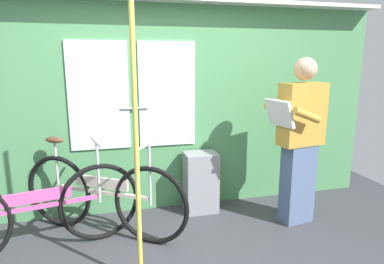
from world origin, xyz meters
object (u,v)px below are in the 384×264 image
(bicycle_leaning_behind, at_px, (35,212))
(trash_bin_by_wall, at_px, (201,182))
(bicycle_near_door, at_px, (102,196))
(passenger_reading_newspaper, at_px, (300,138))
(handrail_pole, at_px, (136,139))

(bicycle_leaning_behind, relative_size, trash_bin_by_wall, 2.67)
(bicycle_near_door, height_order, trash_bin_by_wall, bicycle_near_door)
(bicycle_leaning_behind, height_order, passenger_reading_newspaper, passenger_reading_newspaper)
(bicycle_near_door, relative_size, trash_bin_by_wall, 2.24)
(trash_bin_by_wall, bearing_deg, passenger_reading_newspaper, -28.69)
(passenger_reading_newspaper, xyz_separation_m, trash_bin_by_wall, (-0.88, 0.48, -0.55))
(passenger_reading_newspaper, distance_m, handrail_pole, 1.77)
(trash_bin_by_wall, distance_m, handrail_pole, 1.54)
(bicycle_leaning_behind, bearing_deg, handrail_pole, -49.30)
(handrail_pole, bearing_deg, passenger_reading_newspaper, 20.32)
(bicycle_leaning_behind, bearing_deg, bicycle_near_door, 8.35)
(bicycle_near_door, xyz_separation_m, trash_bin_by_wall, (1.04, 0.28, -0.06))
(bicycle_near_door, height_order, bicycle_leaning_behind, bicycle_near_door)
(trash_bin_by_wall, bearing_deg, handrail_pole, -125.09)
(bicycle_near_door, bearing_deg, handrail_pole, -38.25)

